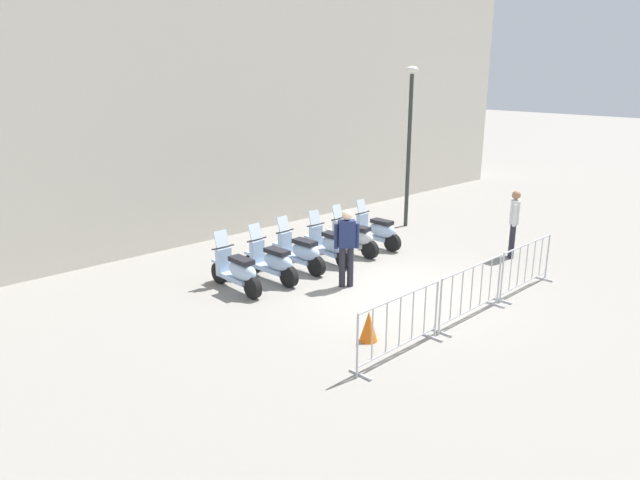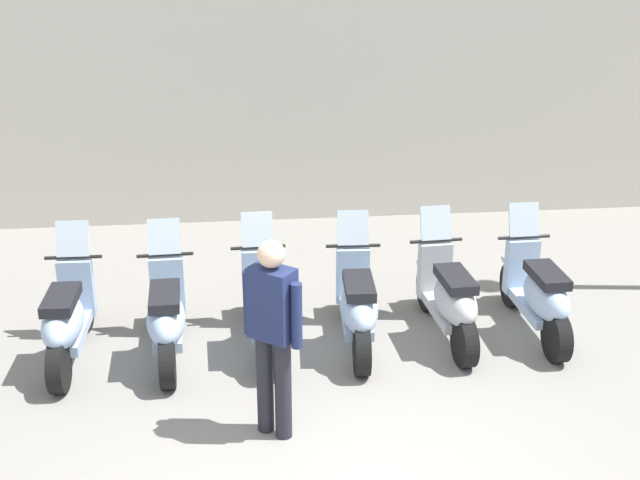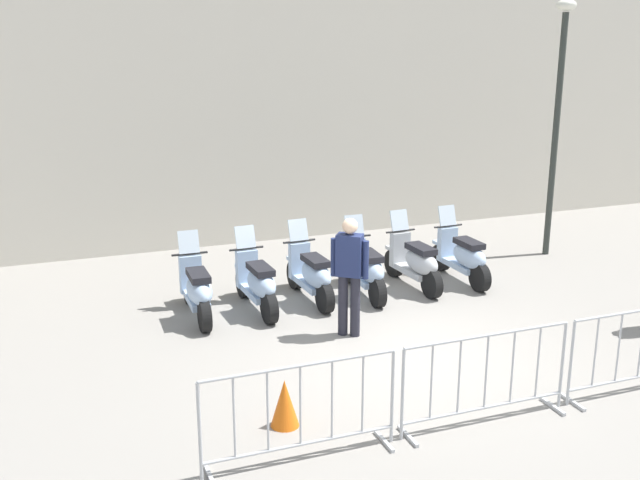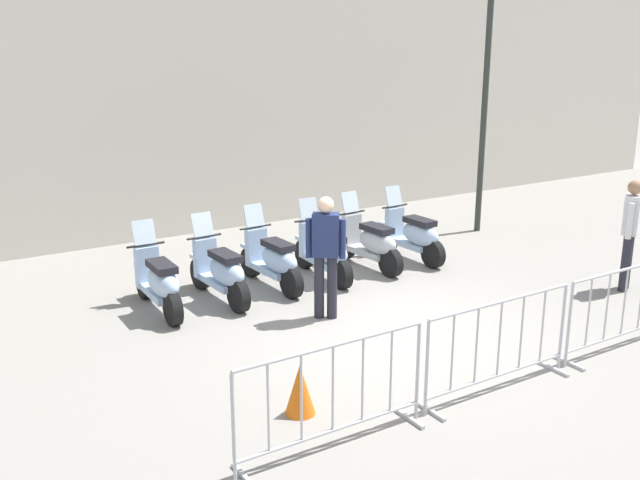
{
  "view_description": "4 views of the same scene",
  "coord_description": "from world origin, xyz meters",
  "views": [
    {
      "loc": [
        -7.36,
        -8.65,
        4.4
      ],
      "look_at": [
        -0.7,
        1.76,
        0.85
      ],
      "focal_mm": 31.52,
      "sensor_mm": 36.0,
      "label": 1
    },
    {
      "loc": [
        0.33,
        -5.1,
        4.08
      ],
      "look_at": [
        -0.4,
        2.63,
        1.04
      ],
      "focal_mm": 47.29,
      "sensor_mm": 36.0,
      "label": 2
    },
    {
      "loc": [
        -2.67,
        -8.99,
        4.24
      ],
      "look_at": [
        -0.86,
        1.85,
        1.15
      ],
      "focal_mm": 42.1,
      "sensor_mm": 36.0,
      "label": 3
    },
    {
      "loc": [
        -4.0,
        -7.88,
        3.74
      ],
      "look_at": [
        -0.29,
        1.88,
        0.82
      ],
      "focal_mm": 40.05,
      "sensor_mm": 36.0,
      "label": 4
    }
  ],
  "objects": [
    {
      "name": "ground_plane",
      "position": [
        0.0,
        0.0,
        0.0
      ],
      "size": [
        120.0,
        120.0,
        0.0
      ],
      "primitive_type": "plane",
      "color": "gray"
    },
    {
      "name": "barrier_segment_1",
      "position": [
        0.37,
        -1.87,
        0.52
      ],
      "size": [
        2.04,
        0.81,
        1.07
      ],
      "color": "#B2B5B7",
      "rests_on": "ground"
    },
    {
      "name": "motorcycle_0",
      "position": [
        -2.74,
        1.84,
        0.45
      ],
      "size": [
        0.66,
        1.72,
        1.24
      ],
      "color": "black",
      "rests_on": "ground"
    },
    {
      "name": "barrier_segment_0",
      "position": [
        -1.75,
        -2.29,
        0.52
      ],
      "size": [
        2.04,
        0.81,
        1.07
      ],
      "color": "#B2B5B7",
      "rests_on": "ground"
    },
    {
      "name": "motorcycle_1",
      "position": [
        -1.82,
        1.99,
        0.45
      ],
      "size": [
        0.72,
        1.7,
        1.24
      ],
      "color": "black",
      "rests_on": "ground"
    },
    {
      "name": "motorcycle_2",
      "position": [
        -0.93,
        2.28,
        0.45
      ],
      "size": [
        0.72,
        1.7,
        1.24
      ],
      "color": "black",
      "rests_on": "ground"
    },
    {
      "name": "officer_mid_plaza",
      "position": [
        4.17,
        0.28,
        0.98
      ],
      "size": [
        0.44,
        0.4,
        1.73
      ],
      "color": "#23232D",
      "rests_on": "ground"
    },
    {
      "name": "officer_near_row_end",
      "position": [
        -0.61,
        0.83,
        0.98
      ],
      "size": [
        0.5,
        0.36,
        1.73
      ],
      "color": "#23232D",
      "rests_on": "ground"
    },
    {
      "name": "motorcycle_3",
      "position": [
        -0.01,
        2.41,
        0.45
      ],
      "size": [
        0.62,
        1.72,
        1.24
      ],
      "color": "black",
      "rests_on": "ground"
    },
    {
      "name": "motorcycle_4",
      "position": [
        0.9,
        2.65,
        0.45
      ],
      "size": [
        0.74,
        1.7,
        1.24
      ],
      "color": "black",
      "rests_on": "ground"
    },
    {
      "name": "street_lamp",
      "position": [
        4.02,
        4.17,
        2.95
      ],
      "size": [
        0.36,
        0.36,
        4.77
      ],
      "color": "#2D332D",
      "rests_on": "ground"
    },
    {
      "name": "traffic_cone",
      "position": [
        -1.82,
        -1.57,
        0.28
      ],
      "size": [
        0.32,
        0.32,
        0.55
      ],
      "primitive_type": "cone",
      "color": "orange",
      "rests_on": "ground"
    },
    {
      "name": "barrier_segment_2",
      "position": [
        2.49,
        -1.44,
        0.52
      ],
      "size": [
        2.04,
        0.81,
        1.07
      ],
      "color": "#B2B5B7",
      "rests_on": "ground"
    },
    {
      "name": "motorcycle_5",
      "position": [
        1.81,
        2.83,
        0.45
      ],
      "size": [
        0.7,
        1.71,
        1.24
      ],
      "color": "black",
      "rests_on": "ground"
    }
  ]
}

